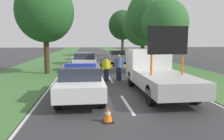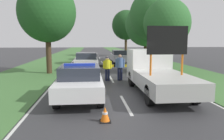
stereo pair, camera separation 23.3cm
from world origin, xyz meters
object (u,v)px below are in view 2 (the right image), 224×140
at_px(police_car, 80,81).
at_px(traffic_cone_near_police, 158,75).
at_px(traffic_cone_near_truck, 105,114).
at_px(roadside_tree_mid_right, 126,25).
at_px(work_truck, 155,71).
at_px(traffic_cone_centre_front, 68,82).
at_px(police_officer, 107,67).
at_px(roadside_tree_mid_left, 167,23).
at_px(pedestrian_civilian, 120,65).
at_px(queued_car_sedan_silver, 119,57).
at_px(roadside_tree_far_left, 154,16).
at_px(roadside_tree_near_right, 146,25).
at_px(roadside_tree_near_left, 47,12).
at_px(road_barrier, 114,67).
at_px(queued_car_van_white, 86,61).

xyz_separation_m(police_car, traffic_cone_near_police, (4.97, 4.48, -0.52)).
height_order(traffic_cone_near_truck, roadside_tree_mid_right, roadside_tree_mid_right).
bearing_deg(roadside_tree_mid_right, work_truck, -96.04).
relative_size(work_truck, traffic_cone_centre_front, 12.05).
height_order(police_officer, traffic_cone_near_police, police_officer).
bearing_deg(roadside_tree_mid_left, roadside_tree_mid_right, 89.75).
height_order(pedestrian_civilian, queued_car_sedan_silver, pedestrian_civilian).
bearing_deg(roadside_tree_far_left, queued_car_sedan_silver, 133.39).
bearing_deg(queued_car_sedan_silver, police_car, 76.04).
xyz_separation_m(work_truck, roadside_tree_mid_left, (2.66, 5.99, 2.87)).
distance_m(police_officer, roadside_tree_far_left, 10.38).
distance_m(police_officer, roadside_tree_near_right, 15.16).
relative_size(queued_car_sedan_silver, roadside_tree_mid_right, 0.58).
height_order(police_car, traffic_cone_near_police, police_car).
distance_m(police_officer, traffic_cone_near_police, 3.50).
bearing_deg(roadside_tree_near_right, roadside_tree_near_left, -136.05).
bearing_deg(police_officer, traffic_cone_near_police, -169.46).
xyz_separation_m(police_car, roadside_tree_mid_right, (6.47, 26.96, 4.39)).
xyz_separation_m(traffic_cone_centre_front, queued_car_sedan_silver, (4.64, 12.68, 0.53)).
xyz_separation_m(road_barrier, roadside_tree_near_left, (-4.82, 2.71, 3.92)).
distance_m(queued_car_van_white, roadside_tree_near_left, 5.10).
xyz_separation_m(work_truck, traffic_cone_near_truck, (-2.82, -4.00, -0.79)).
height_order(traffic_cone_centre_front, queued_car_van_white, queued_car_van_white).
relative_size(traffic_cone_near_truck, roadside_tree_mid_left, 0.09).
bearing_deg(roadside_tree_near_right, police_car, -112.88).
xyz_separation_m(traffic_cone_centre_front, queued_car_van_white, (0.95, 6.69, 0.56)).
height_order(roadside_tree_near_right, roadside_tree_far_left, roadside_tree_far_left).
bearing_deg(road_barrier, traffic_cone_centre_front, -142.26).
relative_size(traffic_cone_near_police, queued_car_van_white, 0.13).
bearing_deg(roadside_tree_mid_left, work_truck, -113.93).
relative_size(traffic_cone_near_police, roadside_tree_near_left, 0.08).
relative_size(road_barrier, traffic_cone_centre_front, 6.94).
relative_size(police_officer, pedestrian_civilian, 0.92).
relative_size(road_barrier, roadside_tree_near_left, 0.49).
xyz_separation_m(work_truck, pedestrian_civilian, (-1.35, 3.30, -0.04)).
height_order(roadside_tree_mid_left, roadside_tree_mid_right, roadside_tree_mid_right).
relative_size(police_officer, roadside_tree_mid_right, 0.20).
distance_m(work_truck, roadside_tree_far_left, 12.26).
bearing_deg(roadside_tree_near_right, traffic_cone_centre_front, -118.91).
distance_m(queued_car_sedan_silver, roadside_tree_near_left, 10.75).
relative_size(pedestrian_civilian, traffic_cone_near_police, 3.11).
bearing_deg(roadside_tree_mid_left, roadside_tree_far_left, 85.14).
relative_size(roadside_tree_near_right, roadside_tree_mid_right, 0.96).
xyz_separation_m(queued_car_van_white, queued_car_sedan_silver, (3.69, 5.98, -0.03)).
bearing_deg(road_barrier, traffic_cone_near_truck, -100.80).
relative_size(police_car, roadside_tree_near_left, 0.67).
distance_m(traffic_cone_centre_front, queued_car_van_white, 6.78).
relative_size(police_car, queued_car_sedan_silver, 1.06).
height_order(traffic_cone_centre_front, queued_car_sedan_silver, queued_car_sedan_silver).
bearing_deg(traffic_cone_near_police, traffic_cone_centre_front, -162.84).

